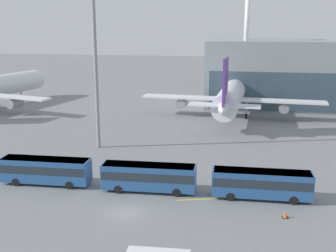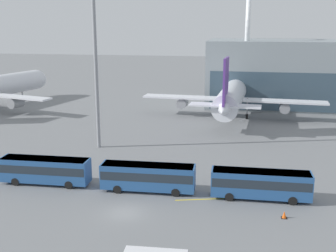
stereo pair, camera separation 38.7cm
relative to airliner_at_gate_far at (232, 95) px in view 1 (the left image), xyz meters
The scene contains 8 objects.
ground_plane 50.76m from the airliner_at_gate_far, 100.98° to the right, with size 440.00×440.00×0.00m, color slate.
airliner_at_gate_far is the anchor object (origin of this frame).
shuttle_bus_0 48.56m from the airliner_at_gate_far, 116.64° to the right, with size 11.35×2.92×3.34m.
shuttle_bus_1 44.25m from the airliner_at_gate_far, 101.10° to the right, with size 11.37×3.02×3.34m.
shuttle_bus_2 43.59m from the airliner_at_gate_far, 83.76° to the right, with size 11.34×2.86×3.34m.
floodlight_mast 35.90m from the airliner_at_gate_far, 127.71° to the right, with size 2.52×2.52×26.95m.
lane_stripe_1 44.83m from the airliner_at_gate_far, 92.00° to the right, with size 6.79×0.25×0.01m, color yellow.
traffic_cone_1 48.56m from the airliner_at_gate_far, 81.58° to the right, with size 0.62×0.62×0.73m.
Camera 1 is at (11.72, -40.10, 19.73)m, focal length 45.00 mm.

